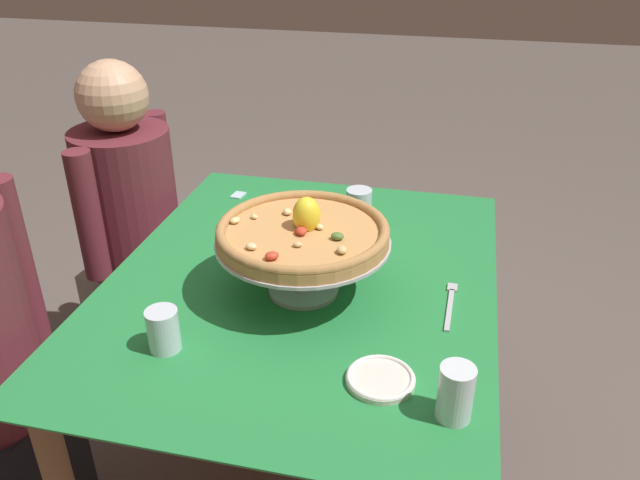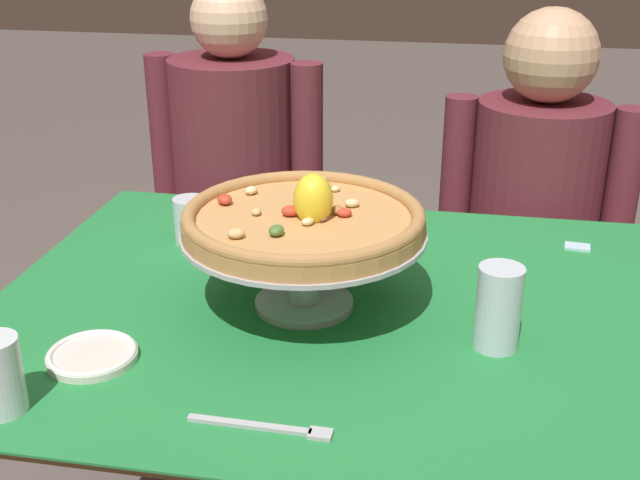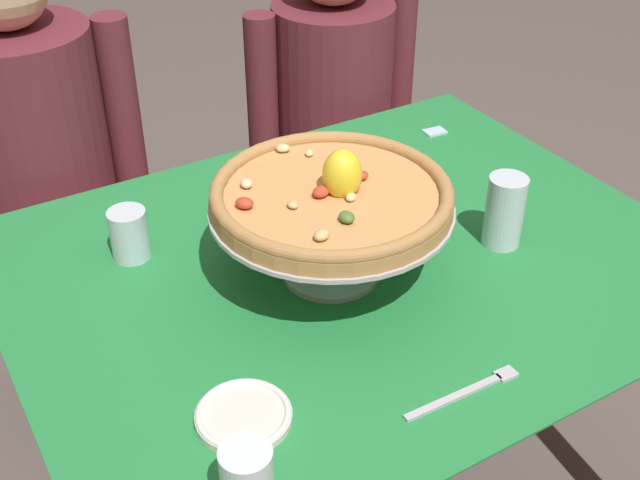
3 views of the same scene
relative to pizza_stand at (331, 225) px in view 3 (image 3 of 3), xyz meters
name	(u,v)px [view 3 (image 3 of 3)]	position (x,y,z in m)	size (l,w,h in m)	color
dining_table	(350,301)	(0.05, 0.02, -0.20)	(1.22, 0.97, 0.71)	olive
pizza_stand	(331,225)	(0.00, 0.00, 0.00)	(0.42, 0.42, 0.14)	#B7B7C1
pizza	(332,194)	(0.00, 0.00, 0.06)	(0.41, 0.41, 0.10)	tan
water_glass_back_left	(130,237)	(-0.28, 0.23, -0.06)	(0.07, 0.07, 0.10)	silver
water_glass_side_right	(504,215)	(0.33, -0.08, -0.04)	(0.07, 0.07, 0.14)	silver
side_plate	(244,415)	(-0.29, -0.23, -0.10)	(0.14, 0.14, 0.02)	silver
dinner_fork	(468,391)	(0.02, -0.35, -0.10)	(0.20, 0.02, 0.01)	#B7B7C1
sugar_packet	(435,132)	(0.50, 0.35, -0.10)	(0.05, 0.04, 0.01)	silver
diner_left	(50,210)	(-0.33, 0.72, -0.25)	(0.47, 0.36, 1.19)	black
diner_right	(332,142)	(0.44, 0.71, -0.28)	(0.47, 0.35, 1.15)	gray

